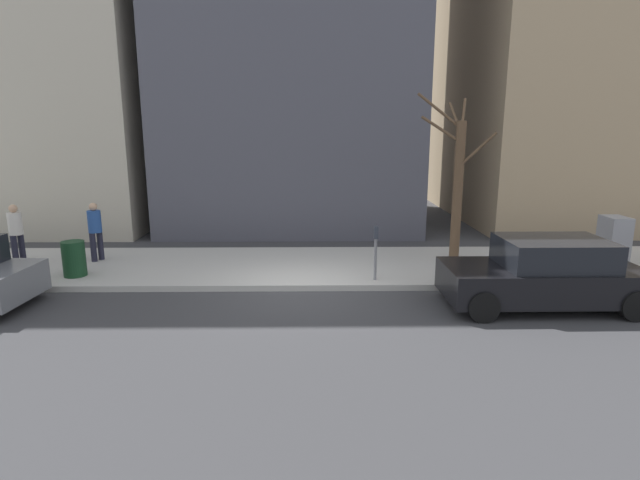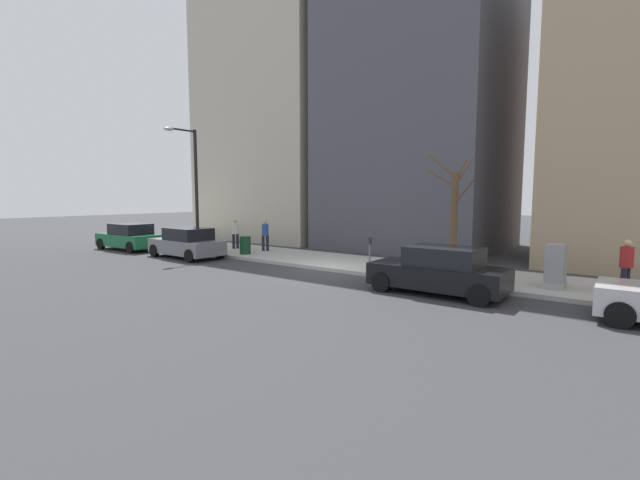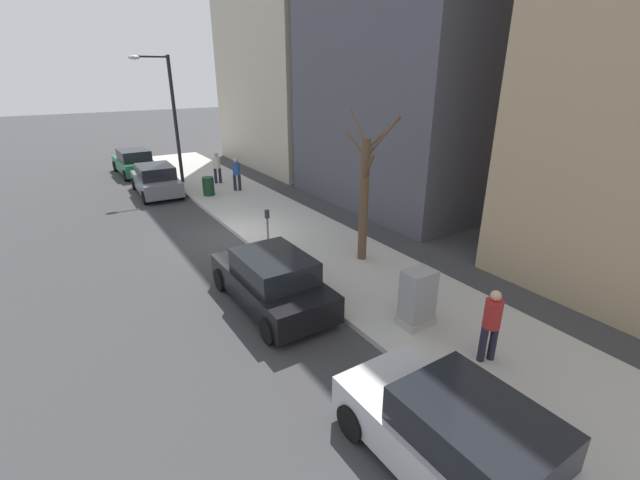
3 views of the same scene
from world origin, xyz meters
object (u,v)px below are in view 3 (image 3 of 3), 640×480
at_px(parked_car_black, 272,281).
at_px(pedestrian_midblock, 236,172).
at_px(pedestrian_far_corner, 217,166).
at_px(parking_meter, 268,224).
at_px(office_tower_right, 318,2).
at_px(streetlamp, 169,110).
at_px(trash_bin, 208,186).
at_px(parked_car_silver, 464,445).
at_px(utility_box, 417,299).
at_px(parked_car_grey, 156,180).
at_px(pedestrian_near_meter, 492,322).
at_px(parked_car_green, 134,162).
at_px(bare_tree, 365,194).

bearing_deg(parked_car_black, pedestrian_midblock, 71.92).
bearing_deg(pedestrian_far_corner, parking_meter, -84.70).
bearing_deg(office_tower_right, streetlamp, -169.32).
bearing_deg(pedestrian_midblock, trash_bin, 31.17).
bearing_deg(parked_car_silver, parking_meter, 80.18).
distance_m(parked_car_silver, trash_bin, 17.56).
bearing_deg(office_tower_right, utility_box, -115.88).
relative_size(parked_car_silver, streetlamp, 0.65).
height_order(parked_car_black, office_tower_right, office_tower_right).
xyz_separation_m(parked_car_black, trash_bin, (2.02, 11.09, -0.14)).
bearing_deg(parked_car_silver, utility_box, 54.25).
relative_size(trash_bin, pedestrian_far_corner, 0.54).
relative_size(parked_car_black, streetlamp, 0.65).
bearing_deg(utility_box, parking_meter, 97.57).
bearing_deg(parked_car_black, parking_meter, 65.29).
height_order(parked_car_grey, streetlamp, streetlamp).
bearing_deg(parked_car_grey, utility_box, -79.60).
relative_size(pedestrian_near_meter, office_tower_right, 0.08).
bearing_deg(parked_car_black, parked_car_green, 89.72).
distance_m(parked_car_grey, streetlamp, 3.80).
bearing_deg(trash_bin, pedestrian_midblock, 2.75).
xyz_separation_m(parked_car_silver, parked_car_green, (-0.06, 24.89, 0.00)).
bearing_deg(streetlamp, parking_meter, -89.13).
xyz_separation_m(trash_bin, pedestrian_near_meter, (0.68, -15.83, 0.49)).
xyz_separation_m(trash_bin, office_tower_right, (9.79, 5.36, 9.31)).
height_order(parking_meter, pedestrian_midblock, pedestrian_midblock).
distance_m(pedestrian_near_meter, pedestrian_far_corner, 17.96).
bearing_deg(parked_car_green, streetlamp, -72.13).
relative_size(bare_tree, office_tower_right, 0.24).
xyz_separation_m(streetlamp, pedestrian_midblock, (2.15, -3.32, -2.93)).
xyz_separation_m(parked_car_green, trash_bin, (2.06, -7.44, -0.14)).
bearing_deg(parked_car_green, parked_car_grey, -91.19).
xyz_separation_m(pedestrian_near_meter, office_tower_right, (9.11, 21.19, 8.83)).
height_order(pedestrian_midblock, pedestrian_far_corner, same).
bearing_deg(pedestrian_near_meter, parked_car_black, 138.97).
bearing_deg(bare_tree, pedestrian_near_meter, -100.47).
relative_size(parked_car_grey, utility_box, 2.98).
distance_m(parked_car_green, bare_tree, 18.08).
height_order(parked_car_grey, trash_bin, parked_car_grey).
relative_size(pedestrian_midblock, pedestrian_far_corner, 1.00).
xyz_separation_m(parked_car_green, utility_box, (2.46, -21.45, 0.11)).
bearing_deg(parked_car_silver, pedestrian_near_meter, 30.21).
height_order(parked_car_green, pedestrian_near_meter, pedestrian_near_meter).
relative_size(parked_car_green, parking_meter, 3.15).
bearing_deg(office_tower_right, parked_car_grey, -164.46).
bearing_deg(pedestrian_midblock, parking_meter, 103.91).
bearing_deg(utility_box, office_tower_right, 64.12).
xyz_separation_m(bare_tree, trash_bin, (-1.73, 10.16, -1.74)).
height_order(parking_meter, office_tower_right, office_tower_right).
relative_size(utility_box, pedestrian_near_meter, 0.86).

